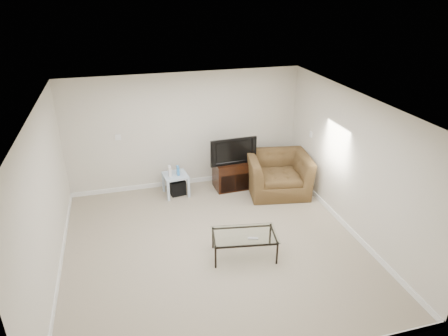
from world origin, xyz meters
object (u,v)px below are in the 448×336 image
object	(u,v)px
coffee_table	(244,245)
side_table	(176,184)
tv_stand	(231,175)
television	(232,150)
subwoofer	(177,187)
recliner	(278,168)

from	to	relation	value
coffee_table	side_table	bearing A→B (deg)	107.29
side_table	tv_stand	bearing A→B (deg)	0.00
television	subwoofer	size ratio (longest dim) A/B	2.97
side_table	coffee_table	distance (m)	2.52
tv_stand	coffee_table	world-z (taller)	tv_stand
side_table	recliner	world-z (taller)	recliner
television	side_table	bearing A→B (deg)	175.93
television	side_table	xyz separation A→B (m)	(-1.23, 0.03, -0.67)
side_table	recliner	bearing A→B (deg)	-11.91
tv_stand	recliner	world-z (taller)	recliner
television	side_table	world-z (taller)	television
recliner	television	bearing A→B (deg)	164.65
coffee_table	television	bearing A→B (deg)	78.49
subwoofer	coffee_table	size ratio (longest dim) A/B	0.30
tv_stand	television	size ratio (longest dim) A/B	0.79
tv_stand	recliner	xyz separation A→B (m)	(0.90, -0.45, 0.26)
tv_stand	subwoofer	bearing A→B (deg)	176.39
tv_stand	television	bearing A→B (deg)	-90.00
coffee_table	recliner	bearing A→B (deg)	54.62
television	tv_stand	bearing A→B (deg)	89.90
tv_stand	subwoofer	distance (m)	1.21
tv_stand	side_table	world-z (taller)	tv_stand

